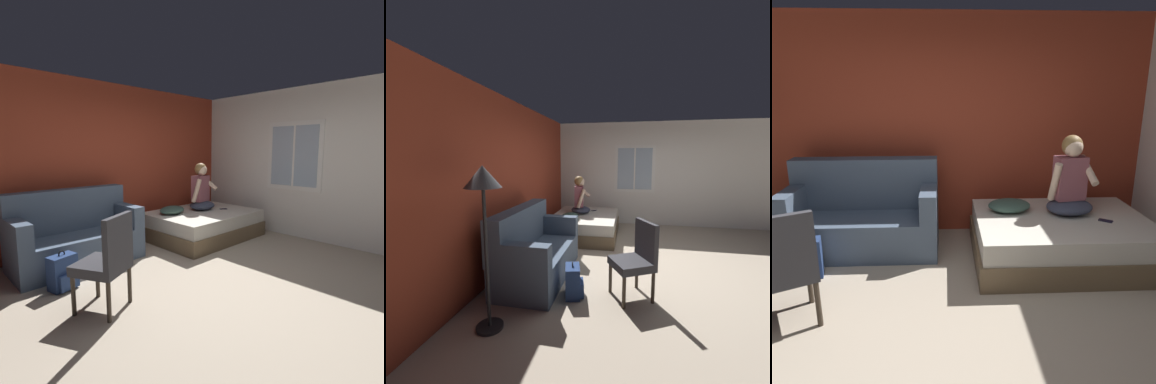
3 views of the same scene
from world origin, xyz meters
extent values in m
plane|color=tan|center=(0.00, 0.00, 0.00)|extent=(40.00, 40.00, 0.00)
cube|color=#993823|center=(0.00, 2.50, 1.35)|extent=(10.27, 0.16, 2.70)
cube|color=silver|center=(2.72, 0.00, 1.35)|extent=(0.16, 6.24, 2.70)
cube|color=white|center=(2.62, 0.40, 1.49)|extent=(0.02, 1.04, 1.24)
cube|color=#9EB2C6|center=(2.61, 0.40, 1.49)|extent=(0.01, 0.88, 1.08)
cube|color=white|center=(2.61, 0.40, 1.49)|extent=(0.01, 0.04, 1.08)
cube|color=brown|center=(1.39, 1.51, 0.13)|extent=(1.91, 1.46, 0.26)
cube|color=beige|center=(1.39, 1.51, 0.37)|extent=(1.85, 1.42, 0.22)
cube|color=#47566B|center=(-0.82, 1.80, 0.22)|extent=(1.70, 0.80, 0.44)
cube|color=#47566B|center=(-0.82, 2.10, 0.74)|extent=(1.70, 0.24, 0.60)
cube|color=#47566B|center=(-1.58, 1.80, 0.60)|extent=(0.18, 0.80, 0.32)
cube|color=#47566B|center=(-0.06, 1.80, 0.60)|extent=(0.18, 0.80, 0.32)
cylinder|color=#382D23|center=(-1.09, 0.73, 0.20)|extent=(0.04, 0.04, 0.40)
cylinder|color=#382D23|center=(-1.43, 0.55, 0.20)|extent=(0.04, 0.04, 0.40)
cylinder|color=#382D23|center=(-0.90, 0.39, 0.20)|extent=(0.04, 0.04, 0.40)
cylinder|color=#382D23|center=(-1.24, 0.21, 0.20)|extent=(0.04, 0.04, 0.40)
cube|color=#333338|center=(-1.16, 0.47, 0.45)|extent=(0.62, 0.62, 0.10)
cube|color=#333338|center=(-1.07, 0.29, 0.74)|extent=(0.43, 0.27, 0.48)
ellipsoid|color=#383D51|center=(1.51, 1.63, 0.56)|extent=(0.59, 0.52, 0.16)
cube|color=#8C4C56|center=(1.50, 1.67, 0.88)|extent=(0.36, 0.25, 0.48)
cylinder|color=beige|center=(1.31, 1.59, 0.86)|extent=(0.11, 0.22, 0.44)
cylinder|color=beige|center=(1.68, 1.62, 0.98)|extent=(0.14, 0.38, 0.29)
sphere|color=beige|center=(1.50, 1.65, 1.23)|extent=(0.21, 0.21, 0.21)
ellipsoid|color=olive|center=(1.50, 1.67, 1.24)|extent=(0.26, 0.26, 0.23)
cube|color=navy|center=(-1.28, 1.20, 0.20)|extent=(0.33, 0.24, 0.40)
cube|color=navy|center=(-1.25, 1.09, 0.11)|extent=(0.25, 0.10, 0.18)
torus|color=black|center=(-1.28, 1.20, 0.42)|extent=(0.09, 0.04, 0.09)
ellipsoid|color=#385147|center=(0.85, 1.73, 0.55)|extent=(0.50, 0.38, 0.14)
cube|color=black|center=(1.82, 1.37, 0.48)|extent=(0.16, 0.14, 0.01)
camera|label=1|loc=(-2.52, -2.19, 1.60)|focal=28.00mm
camera|label=2|loc=(-4.31, 0.52, 1.77)|focal=24.00mm
camera|label=3|loc=(0.13, -2.27, 1.89)|focal=35.00mm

